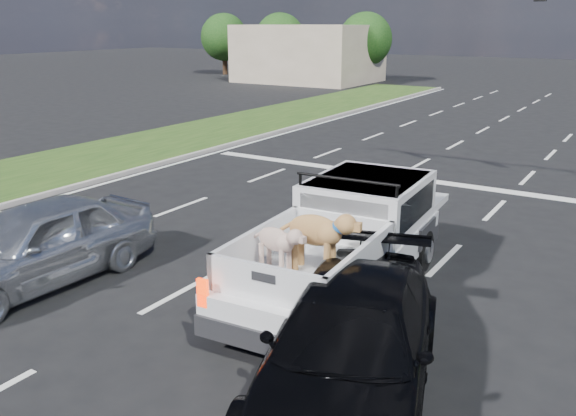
% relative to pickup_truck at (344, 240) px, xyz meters
% --- Properties ---
extents(ground, '(160.00, 160.00, 0.00)m').
position_rel_pickup_truck_xyz_m(ground, '(-0.68, -1.59, -0.97)').
color(ground, black).
rests_on(ground, ground).
extents(road_markings, '(17.75, 60.00, 0.01)m').
position_rel_pickup_truck_xyz_m(road_markings, '(-0.68, 4.98, -0.96)').
color(road_markings, silver).
rests_on(road_markings, ground).
extents(grass_median_left, '(5.00, 60.00, 0.10)m').
position_rel_pickup_truck_xyz_m(grass_median_left, '(-12.18, 4.41, -0.92)').
color(grass_median_left, '#1D3E13').
rests_on(grass_median_left, ground).
extents(curb_left, '(0.15, 60.00, 0.14)m').
position_rel_pickup_truck_xyz_m(curb_left, '(-9.73, 4.41, -0.90)').
color(curb_left, gray).
rests_on(curb_left, ground).
extents(building_left, '(10.00, 8.00, 4.40)m').
position_rel_pickup_truck_xyz_m(building_left, '(-20.68, 34.41, 1.23)').
color(building_left, '#BEAB91').
rests_on(building_left, ground).
extents(tree_far_a, '(4.20, 4.20, 5.40)m').
position_rel_pickup_truck_xyz_m(tree_far_a, '(-30.68, 36.41, 2.32)').
color(tree_far_a, '#332114').
rests_on(tree_far_a, ground).
extents(tree_far_b, '(4.20, 4.20, 5.40)m').
position_rel_pickup_truck_xyz_m(tree_far_b, '(-24.68, 36.41, 2.32)').
color(tree_far_b, '#332114').
rests_on(tree_far_b, ground).
extents(tree_far_c, '(4.20, 4.20, 5.40)m').
position_rel_pickup_truck_xyz_m(tree_far_c, '(-16.68, 36.41, 2.32)').
color(tree_far_c, '#332114').
rests_on(tree_far_c, ground).
extents(pickup_truck, '(2.40, 5.68, 2.08)m').
position_rel_pickup_truck_xyz_m(pickup_truck, '(0.00, 0.00, 0.00)').
color(pickup_truck, black).
rests_on(pickup_truck, ground).
extents(silver_sedan, '(2.01, 4.62, 1.55)m').
position_rel_pickup_truck_xyz_m(silver_sedan, '(-4.88, -2.63, -0.19)').
color(silver_sedan, silver).
rests_on(silver_sedan, ground).
extents(black_coupe, '(3.43, 5.41, 1.46)m').
position_rel_pickup_truck_xyz_m(black_coupe, '(1.52, -2.82, -0.24)').
color(black_coupe, black).
rests_on(black_coupe, ground).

